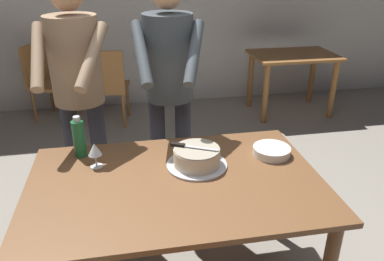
{
  "coord_description": "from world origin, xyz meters",
  "views": [
    {
      "loc": [
        -0.22,
        -1.68,
        1.83
      ],
      "look_at": [
        0.14,
        0.28,
        0.9
      ],
      "focal_mm": 35.53,
      "sensor_mm": 36.0,
      "label": 1
    }
  ],
  "objects_px": {
    "water_bottle": "(79,138)",
    "person_standing_beside": "(78,84)",
    "background_chair_1": "(107,84)",
    "person_cutting_cake": "(169,80)",
    "background_chair_2": "(47,79)",
    "main_dining_table": "(176,197)",
    "cake_knife": "(184,146)",
    "wine_glass_near": "(95,150)",
    "background_table": "(292,67)",
    "plate_stack": "(272,151)",
    "cake_on_platter": "(197,158)"
  },
  "relations": [
    {
      "from": "background_chair_2",
      "to": "background_table",
      "type": "bearing_deg",
      "value": -6.26
    },
    {
      "from": "cake_on_platter",
      "to": "person_cutting_cake",
      "type": "bearing_deg",
      "value": 97.46
    },
    {
      "from": "cake_knife",
      "to": "background_chair_2",
      "type": "height_order",
      "value": "background_chair_2"
    },
    {
      "from": "wine_glass_near",
      "to": "plate_stack",
      "type": "bearing_deg",
      "value": -2.62
    },
    {
      "from": "water_bottle",
      "to": "background_chair_1",
      "type": "relative_size",
      "value": 0.28
    },
    {
      "from": "cake_on_platter",
      "to": "person_cutting_cake",
      "type": "xyz_separation_m",
      "value": [
        -0.08,
        0.58,
        0.27
      ]
    },
    {
      "from": "cake_knife",
      "to": "wine_glass_near",
      "type": "bearing_deg",
      "value": 172.74
    },
    {
      "from": "person_standing_beside",
      "to": "background_chair_2",
      "type": "bearing_deg",
      "value": 105.91
    },
    {
      "from": "wine_glass_near",
      "to": "water_bottle",
      "type": "relative_size",
      "value": 0.58
    },
    {
      "from": "person_cutting_cake",
      "to": "background_chair_2",
      "type": "xyz_separation_m",
      "value": [
        -1.19,
        2.15,
        -0.58
      ]
    },
    {
      "from": "wine_glass_near",
      "to": "water_bottle",
      "type": "bearing_deg",
      "value": 123.01
    },
    {
      "from": "cake_knife",
      "to": "wine_glass_near",
      "type": "height_order",
      "value": "wine_glass_near"
    },
    {
      "from": "plate_stack",
      "to": "water_bottle",
      "type": "xyz_separation_m",
      "value": [
        -1.11,
        0.19,
        0.09
      ]
    },
    {
      "from": "water_bottle",
      "to": "cake_knife",
      "type": "bearing_deg",
      "value": -19.62
    },
    {
      "from": "cake_on_platter",
      "to": "water_bottle",
      "type": "height_order",
      "value": "water_bottle"
    },
    {
      "from": "main_dining_table",
      "to": "background_chair_1",
      "type": "height_order",
      "value": "background_chair_1"
    },
    {
      "from": "wine_glass_near",
      "to": "water_bottle",
      "type": "distance_m",
      "value": 0.17
    },
    {
      "from": "person_cutting_cake",
      "to": "background_table",
      "type": "height_order",
      "value": "person_cutting_cake"
    },
    {
      "from": "background_chair_1",
      "to": "person_standing_beside",
      "type": "bearing_deg",
      "value": -93.04
    },
    {
      "from": "cake_on_platter",
      "to": "water_bottle",
      "type": "xyz_separation_m",
      "value": [
        -0.65,
        0.24,
        0.06
      ]
    },
    {
      "from": "person_cutting_cake",
      "to": "person_standing_beside",
      "type": "relative_size",
      "value": 1.0
    },
    {
      "from": "main_dining_table",
      "to": "background_chair_2",
      "type": "height_order",
      "value": "background_chair_2"
    },
    {
      "from": "person_cutting_cake",
      "to": "background_chair_2",
      "type": "distance_m",
      "value": 2.52
    },
    {
      "from": "plate_stack",
      "to": "background_table",
      "type": "height_order",
      "value": "plate_stack"
    },
    {
      "from": "cake_knife",
      "to": "wine_glass_near",
      "type": "xyz_separation_m",
      "value": [
        -0.49,
        0.06,
        -0.01
      ]
    },
    {
      "from": "main_dining_table",
      "to": "background_chair_1",
      "type": "relative_size",
      "value": 1.71
    },
    {
      "from": "cake_knife",
      "to": "person_cutting_cake",
      "type": "relative_size",
      "value": 0.15
    },
    {
      "from": "plate_stack",
      "to": "background_chair_1",
      "type": "height_order",
      "value": "background_chair_1"
    },
    {
      "from": "plate_stack",
      "to": "background_table",
      "type": "relative_size",
      "value": 0.22
    },
    {
      "from": "person_cutting_cake",
      "to": "wine_glass_near",
      "type": "bearing_deg",
      "value": -134.41
    },
    {
      "from": "cake_knife",
      "to": "cake_on_platter",
      "type": "bearing_deg",
      "value": -26.23
    },
    {
      "from": "main_dining_table",
      "to": "person_cutting_cake",
      "type": "bearing_deg",
      "value": 84.96
    },
    {
      "from": "cake_knife",
      "to": "background_chair_2",
      "type": "relative_size",
      "value": 0.28
    },
    {
      "from": "cake_on_platter",
      "to": "plate_stack",
      "type": "distance_m",
      "value": 0.46
    },
    {
      "from": "cake_on_platter",
      "to": "person_standing_beside",
      "type": "distance_m",
      "value": 0.94
    },
    {
      "from": "wine_glass_near",
      "to": "person_cutting_cake",
      "type": "distance_m",
      "value": 0.72
    },
    {
      "from": "cake_on_platter",
      "to": "background_table",
      "type": "bearing_deg",
      "value": 55.5
    },
    {
      "from": "cake_knife",
      "to": "water_bottle",
      "type": "relative_size",
      "value": 1.01
    },
    {
      "from": "wine_glass_near",
      "to": "background_chair_1",
      "type": "distance_m",
      "value": 2.33
    },
    {
      "from": "main_dining_table",
      "to": "plate_stack",
      "type": "bearing_deg",
      "value": 16.32
    },
    {
      "from": "water_bottle",
      "to": "person_standing_beside",
      "type": "height_order",
      "value": "person_standing_beside"
    },
    {
      "from": "background_table",
      "to": "cake_on_platter",
      "type": "bearing_deg",
      "value": -124.5
    },
    {
      "from": "plate_stack",
      "to": "wine_glass_near",
      "type": "height_order",
      "value": "wine_glass_near"
    },
    {
      "from": "plate_stack",
      "to": "background_chair_2",
      "type": "relative_size",
      "value": 0.24
    },
    {
      "from": "main_dining_table",
      "to": "person_standing_beside",
      "type": "distance_m",
      "value": 1.0
    },
    {
      "from": "wine_glass_near",
      "to": "background_chair_2",
      "type": "bearing_deg",
      "value": 105.13
    },
    {
      "from": "main_dining_table",
      "to": "background_chair_1",
      "type": "distance_m",
      "value": 2.57
    },
    {
      "from": "plate_stack",
      "to": "water_bottle",
      "type": "height_order",
      "value": "water_bottle"
    },
    {
      "from": "cake_on_platter",
      "to": "person_standing_beside",
      "type": "height_order",
      "value": "person_standing_beside"
    },
    {
      "from": "person_standing_beside",
      "to": "water_bottle",
      "type": "bearing_deg",
      "value": -87.83
    }
  ]
}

